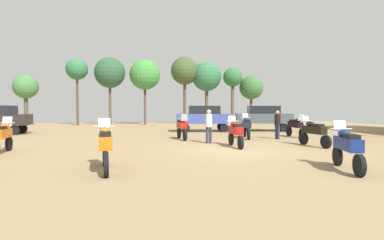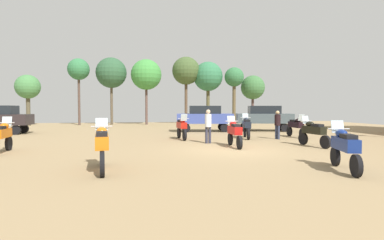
{
  "view_description": "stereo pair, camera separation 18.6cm",
  "coord_description": "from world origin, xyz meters",
  "px_view_note": "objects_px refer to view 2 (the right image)",
  "views": [
    {
      "loc": [
        -3.87,
        -12.3,
        1.84
      ],
      "look_at": [
        -0.83,
        5.89,
        1.1
      ],
      "focal_mm": 27.61,
      "sensor_mm": 36.0,
      "label": 1
    },
    {
      "loc": [
        -3.69,
        -12.33,
        1.84
      ],
      "look_at": [
        -0.83,
        5.89,
        1.1
      ],
      "focal_mm": 27.61,
      "sensor_mm": 36.0,
      "label": 2
    }
  ],
  "objects_px": {
    "tree_2": "(186,71)",
    "tree_7": "(234,79)",
    "car_3": "(205,116)",
    "tree_4": "(28,87)",
    "tree_8": "(208,77)",
    "person_1": "(277,123)",
    "tree_6": "(79,70)",
    "motorcycle_7": "(345,146)",
    "motorcycle_2": "(234,132)",
    "motorcycle_9": "(2,135)",
    "car_1": "(264,116)",
    "person_2": "(208,124)",
    "motorcycle_3": "(296,126)",
    "motorcycle_6": "(313,132)",
    "motorcycle_8": "(247,126)",
    "motorcycle_4": "(102,145)",
    "tree_5": "(146,75)",
    "motorcycle_5": "(182,127)",
    "tree_1": "(253,88)",
    "tree_3": "(111,73)"
  },
  "relations": [
    {
      "from": "motorcycle_7",
      "to": "tree_2",
      "type": "relative_size",
      "value": 0.27
    },
    {
      "from": "person_1",
      "to": "tree_4",
      "type": "relative_size",
      "value": 0.32
    },
    {
      "from": "car_1",
      "to": "tree_6",
      "type": "xyz_separation_m",
      "value": [
        -16.31,
        10.86,
        4.71
      ]
    },
    {
      "from": "motorcycle_4",
      "to": "car_1",
      "type": "xyz_separation_m",
      "value": [
        10.52,
        13.38,
        0.43
      ]
    },
    {
      "from": "tree_8",
      "to": "tree_2",
      "type": "bearing_deg",
      "value": 179.79
    },
    {
      "from": "tree_2",
      "to": "car_1",
      "type": "bearing_deg",
      "value": -68.41
    },
    {
      "from": "person_2",
      "to": "tree_1",
      "type": "height_order",
      "value": "tree_1"
    },
    {
      "from": "car_1",
      "to": "car_3",
      "type": "height_order",
      "value": "same"
    },
    {
      "from": "motorcycle_4",
      "to": "tree_7",
      "type": "relative_size",
      "value": 0.35
    },
    {
      "from": "car_1",
      "to": "tree_7",
      "type": "bearing_deg",
      "value": 7.77
    },
    {
      "from": "motorcycle_7",
      "to": "motorcycle_2",
      "type": "bearing_deg",
      "value": 122.35
    },
    {
      "from": "motorcycle_3",
      "to": "motorcycle_6",
      "type": "distance_m",
      "value": 4.48
    },
    {
      "from": "car_3",
      "to": "tree_6",
      "type": "relative_size",
      "value": 0.63
    },
    {
      "from": "person_2",
      "to": "motorcycle_4",
      "type": "bearing_deg",
      "value": -121.11
    },
    {
      "from": "motorcycle_3",
      "to": "motorcycle_8",
      "type": "relative_size",
      "value": 1.0
    },
    {
      "from": "person_2",
      "to": "tree_8",
      "type": "xyz_separation_m",
      "value": [
        4.04,
        19.05,
        4.44
      ]
    },
    {
      "from": "person_2",
      "to": "tree_3",
      "type": "xyz_separation_m",
      "value": [
        -6.9,
        18.68,
        4.65
      ]
    },
    {
      "from": "motorcycle_7",
      "to": "car_3",
      "type": "xyz_separation_m",
      "value": [
        -1.16,
        14.82,
        0.46
      ]
    },
    {
      "from": "tree_5",
      "to": "motorcycle_5",
      "type": "bearing_deg",
      "value": -82.89
    },
    {
      "from": "motorcycle_9",
      "to": "tree_3",
      "type": "relative_size",
      "value": 0.29
    },
    {
      "from": "tree_2",
      "to": "tree_5",
      "type": "distance_m",
      "value": 4.68
    },
    {
      "from": "car_3",
      "to": "tree_2",
      "type": "bearing_deg",
      "value": 6.03
    },
    {
      "from": "car_1",
      "to": "motorcycle_6",
      "type": "bearing_deg",
      "value": -176.68
    },
    {
      "from": "tree_7",
      "to": "tree_8",
      "type": "bearing_deg",
      "value": 158.65
    },
    {
      "from": "motorcycle_2",
      "to": "car_1",
      "type": "xyz_separation_m",
      "value": [
        5.16,
        8.91,
        0.46
      ]
    },
    {
      "from": "car_1",
      "to": "tree_1",
      "type": "bearing_deg",
      "value": -4.25
    },
    {
      "from": "tree_6",
      "to": "tree_8",
      "type": "xyz_separation_m",
      "value": [
        14.26,
        0.85,
        -0.41
      ]
    },
    {
      "from": "tree_2",
      "to": "tree_7",
      "type": "height_order",
      "value": "tree_2"
    },
    {
      "from": "motorcycle_8",
      "to": "car_1",
      "type": "relative_size",
      "value": 0.49
    },
    {
      "from": "motorcycle_5",
      "to": "motorcycle_9",
      "type": "height_order",
      "value": "motorcycle_5"
    },
    {
      "from": "motorcycle_4",
      "to": "tree_8",
      "type": "distance_m",
      "value": 26.91
    },
    {
      "from": "tree_7",
      "to": "tree_5",
      "type": "bearing_deg",
      "value": 178.81
    },
    {
      "from": "person_1",
      "to": "tree_5",
      "type": "height_order",
      "value": "tree_5"
    },
    {
      "from": "tree_2",
      "to": "motorcycle_8",
      "type": "bearing_deg",
      "value": -85.37
    },
    {
      "from": "motorcycle_3",
      "to": "car_1",
      "type": "xyz_separation_m",
      "value": [
        0.02,
        5.08,
        0.46
      ]
    },
    {
      "from": "tree_2",
      "to": "tree_8",
      "type": "height_order",
      "value": "tree_2"
    },
    {
      "from": "car_3",
      "to": "tree_4",
      "type": "bearing_deg",
      "value": 64.84
    },
    {
      "from": "motorcycle_6",
      "to": "motorcycle_8",
      "type": "xyz_separation_m",
      "value": [
        -1.85,
        4.13,
        0.03
      ]
    },
    {
      "from": "motorcycle_2",
      "to": "car_1",
      "type": "bearing_deg",
      "value": 61.23
    },
    {
      "from": "motorcycle_9",
      "to": "car_1",
      "type": "bearing_deg",
      "value": 25.53
    },
    {
      "from": "motorcycle_5",
      "to": "tree_8",
      "type": "height_order",
      "value": "tree_8"
    },
    {
      "from": "motorcycle_5",
      "to": "tree_7",
      "type": "bearing_deg",
      "value": -122.26
    },
    {
      "from": "motorcycle_6",
      "to": "car_3",
      "type": "height_order",
      "value": "car_3"
    },
    {
      "from": "person_2",
      "to": "tree_8",
      "type": "height_order",
      "value": "tree_8"
    },
    {
      "from": "person_1",
      "to": "tree_6",
      "type": "xyz_separation_m",
      "value": [
        -14.66,
        16.81,
        4.9
      ]
    },
    {
      "from": "tree_1",
      "to": "tree_3",
      "type": "distance_m",
      "value": 16.36
    },
    {
      "from": "motorcycle_5",
      "to": "tree_7",
      "type": "xyz_separation_m",
      "value": [
        7.98,
        15.78,
        4.48
      ]
    },
    {
      "from": "motorcycle_6",
      "to": "motorcycle_4",
      "type": "bearing_deg",
      "value": -163.94
    },
    {
      "from": "motorcycle_5",
      "to": "tree_4",
      "type": "bearing_deg",
      "value": -53.56
    },
    {
      "from": "motorcycle_9",
      "to": "tree_2",
      "type": "bearing_deg",
      "value": 57.54
    }
  ]
}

